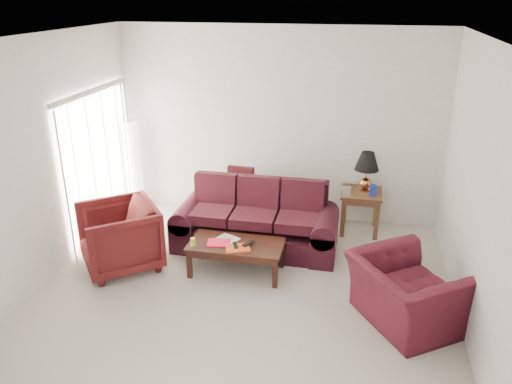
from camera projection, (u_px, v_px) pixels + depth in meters
floor at (241, 298)px, 6.01m from camera, size 5.00×5.00×0.00m
blinds at (100, 166)px, 7.25m from camera, size 0.10×2.00×2.16m
sofa at (256, 218)px, 7.04m from camera, size 2.31×1.03×0.94m
throw_pillow at (240, 179)px, 7.74m from camera, size 0.41×0.21×0.42m
end_table at (360, 211)px, 7.58m from camera, size 0.62×0.62×0.65m
table_lamp at (366, 172)px, 7.38m from camera, size 0.41×0.41×0.60m
clock at (346, 191)px, 7.32m from camera, size 0.13×0.05×0.13m
blue_canister at (373, 191)px, 7.27m from camera, size 0.12×0.12×0.16m
picture_frame at (350, 180)px, 7.68m from camera, size 0.13×0.16×0.05m
floor_lamp at (135, 167)px, 8.16m from camera, size 0.32×0.32×1.52m
armchair_left at (119, 237)px, 6.55m from camera, size 1.35×1.34×0.88m
armchair_right at (406, 293)px, 5.47m from camera, size 1.47×1.50×0.74m
coffee_table at (236, 258)px, 6.50m from camera, size 1.33×0.88×0.43m
magazine_red at (219, 243)px, 6.41m from camera, size 0.33×0.27×0.02m
magazine_white at (228, 239)px, 6.51m from camera, size 0.34×0.30×0.02m
magazine_orange at (238, 248)px, 6.29m from camera, size 0.36×0.32×0.02m
remote_a at (235, 245)px, 6.32m from camera, size 0.11×0.17×0.02m
remote_b at (248, 243)px, 6.36m from camera, size 0.13×0.18×0.02m
yellow_glass at (193, 242)px, 6.34m from camera, size 0.08×0.08×0.11m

